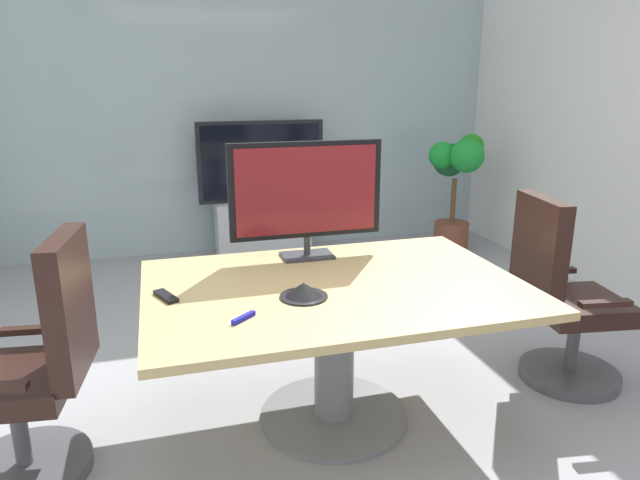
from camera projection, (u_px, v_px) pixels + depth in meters
name	position (u px, v px, depth m)	size (l,w,h in m)	color
ground_plane	(325.00, 401.00, 3.12)	(7.14, 7.14, 0.00)	#99999E
wall_back_glass_partition	(235.00, 106.00, 5.56)	(5.34, 0.10, 2.85)	#9EB2B7
conference_table	(334.00, 319.00, 2.81)	(1.80, 1.25, 0.74)	tan
office_chair_left	(36.00, 381.00, 2.43)	(0.62, 0.60, 1.09)	#4C4C51
office_chair_right	(562.00, 307.00, 3.21)	(0.63, 0.61, 1.09)	#4C4C51
tv_monitor	(306.00, 193.00, 3.07)	(0.84, 0.18, 0.64)	#333338
wall_display_unit	(262.00, 211.00, 5.55)	(1.20, 0.36, 1.31)	#B7BABC
potted_plant	(455.00, 177.00, 5.59)	(0.59, 0.67, 1.17)	brown
conference_phone	(304.00, 291.00, 2.58)	(0.22, 0.22, 0.07)	black
remote_control	(166.00, 296.00, 2.58)	(0.05, 0.17, 0.02)	black
whiteboard_marker	(244.00, 318.00, 2.34)	(0.13, 0.02, 0.02)	#1919A5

